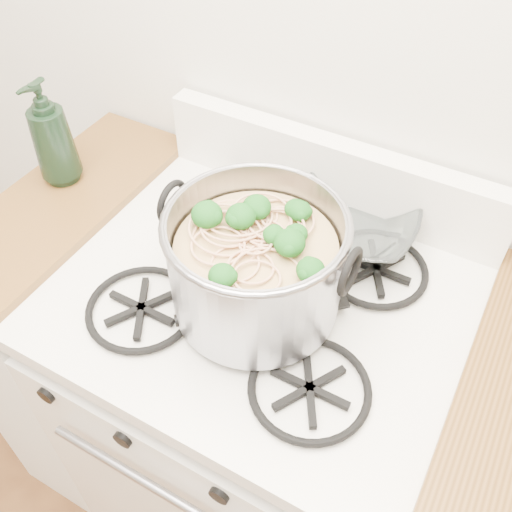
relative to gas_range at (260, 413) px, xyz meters
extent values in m
cube|color=white|center=(0.00, 0.00, -0.03)|extent=(0.76, 0.65, 0.81)
cube|color=white|center=(0.00, 0.00, 0.44)|extent=(0.76, 0.65, 0.04)
cube|color=black|center=(0.00, 0.00, 0.48)|extent=(0.60, 0.56, 0.02)
cylinder|color=black|center=(-0.28, -0.32, 0.34)|extent=(0.04, 0.03, 0.04)
cylinder|color=black|center=(-0.10, -0.32, 0.34)|extent=(0.04, 0.03, 0.04)
cylinder|color=black|center=(0.10, -0.32, 0.34)|extent=(0.04, 0.03, 0.04)
cube|color=silver|center=(-0.51, 0.00, 0.00)|extent=(0.25, 0.65, 0.88)
cube|color=#513313|center=(-0.51, 0.00, 0.46)|extent=(0.25, 0.65, 0.04)
cylinder|color=gray|center=(0.01, -0.04, 0.59)|extent=(0.30, 0.30, 0.20)
torus|color=gray|center=(0.01, -0.04, 0.68)|extent=(0.31, 0.31, 0.01)
torus|color=black|center=(-0.15, -0.04, 0.66)|extent=(0.01, 0.08, 0.08)
torus|color=black|center=(0.17, -0.04, 0.66)|extent=(0.01, 0.08, 0.08)
cylinder|color=#A9854F|center=(0.01, -0.04, 0.56)|extent=(0.27, 0.27, 0.15)
sphere|color=#165316|center=(0.01, -0.04, 0.65)|extent=(0.04, 0.04, 0.04)
sphere|color=#165316|center=(0.01, -0.04, 0.65)|extent=(0.04, 0.04, 0.04)
sphere|color=#165316|center=(0.01, -0.04, 0.65)|extent=(0.04, 0.04, 0.04)
sphere|color=#165316|center=(0.01, -0.04, 0.65)|extent=(0.04, 0.04, 0.04)
sphere|color=#165316|center=(0.01, -0.04, 0.65)|extent=(0.04, 0.04, 0.04)
sphere|color=#165316|center=(0.01, -0.04, 0.65)|extent=(0.04, 0.04, 0.04)
sphere|color=#165316|center=(0.01, -0.04, 0.65)|extent=(0.04, 0.04, 0.04)
sphere|color=#165316|center=(0.01, -0.04, 0.65)|extent=(0.04, 0.04, 0.04)
sphere|color=#165316|center=(0.01, -0.04, 0.65)|extent=(0.04, 0.04, 0.04)
sphere|color=#165316|center=(0.01, -0.04, 0.65)|extent=(0.04, 0.04, 0.04)
imported|color=white|center=(0.09, 0.21, 0.50)|extent=(0.11, 0.11, 0.03)
imported|color=black|center=(-0.55, 0.07, 0.60)|extent=(0.10, 0.10, 0.24)
camera|label=1|loc=(0.33, -0.61, 1.30)|focal=40.00mm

